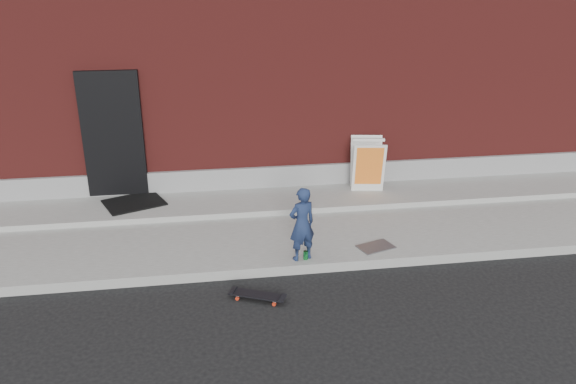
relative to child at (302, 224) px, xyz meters
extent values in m
plane|color=black|center=(-0.32, -0.20, -0.71)|extent=(80.00, 80.00, 0.00)
cube|color=gray|center=(-0.32, 1.30, -0.63)|extent=(20.00, 3.00, 0.15)
cube|color=gray|center=(-0.32, 2.20, -0.51)|extent=(20.00, 1.20, 0.10)
cube|color=#5C1B19|center=(-0.32, 6.80, 1.79)|extent=(20.00, 8.00, 5.00)
cube|color=gray|center=(-0.32, 2.77, -0.26)|extent=(20.00, 0.10, 0.40)
cube|color=black|center=(-2.92, 2.76, 0.69)|extent=(1.05, 0.12, 2.25)
imported|color=#1A2749|center=(0.00, 0.00, 0.00)|extent=(0.47, 0.38, 1.11)
cylinder|color=red|center=(-0.46, -0.80, -0.68)|extent=(0.06, 0.05, 0.05)
cylinder|color=red|center=(-0.53, -0.95, -0.68)|extent=(0.06, 0.05, 0.05)
cylinder|color=red|center=(-0.93, -0.60, -0.68)|extent=(0.06, 0.05, 0.05)
cylinder|color=red|center=(-1.00, -0.74, -0.68)|extent=(0.06, 0.05, 0.05)
cube|color=silver|center=(-0.50, -0.88, -0.65)|extent=(0.11, 0.17, 0.02)
cube|color=silver|center=(-0.96, -0.67, -0.65)|extent=(0.11, 0.17, 0.02)
cube|color=black|center=(-0.73, -0.77, -0.63)|extent=(0.75, 0.47, 0.02)
cube|color=silver|center=(1.62, 2.19, 0.02)|extent=(0.62, 0.36, 0.96)
cube|color=silver|center=(1.69, 2.61, 0.02)|extent=(0.62, 0.36, 0.96)
cube|color=yellow|center=(1.62, 2.16, -0.03)|extent=(0.52, 0.28, 0.76)
cube|color=silver|center=(1.66, 2.40, 0.50)|extent=(0.59, 0.14, 0.05)
cylinder|color=#1C8E3B|center=(0.05, -0.02, -0.49)|extent=(0.07, 0.07, 0.13)
cube|color=black|center=(-2.62, 2.30, -0.44)|extent=(1.21, 1.11, 0.03)
cube|color=#5A5A5F|center=(1.19, 0.19, -0.55)|extent=(0.61, 0.49, 0.02)
camera|label=1|loc=(-1.29, -7.21, 3.35)|focal=35.00mm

